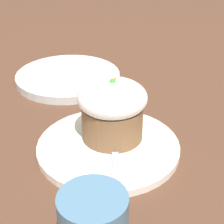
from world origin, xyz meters
TOP-DOWN VIEW (x-y plane):
  - ground_plane at (0.00, 0.00)m, footprint 4.00×4.00m
  - dessert_plate at (0.00, 0.00)m, footprint 0.22×0.22m
  - carrot_cake at (0.02, 0.00)m, footprint 0.11×0.11m
  - spoon at (-0.00, -0.01)m, footprint 0.12×0.06m
  - side_plate at (0.22, 0.16)m, footprint 0.22×0.22m

SIDE VIEW (x-z plane):
  - ground_plane at x=0.00m, z-range 0.00..0.00m
  - dessert_plate at x=0.00m, z-range 0.00..0.01m
  - side_plate at x=0.22m, z-range 0.00..0.02m
  - spoon at x=0.00m, z-range 0.01..0.02m
  - carrot_cake at x=0.02m, z-range 0.01..0.11m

